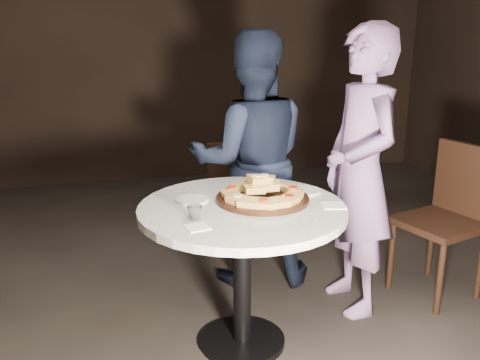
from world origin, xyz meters
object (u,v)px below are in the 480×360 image
object	(u,v)px
chair_far	(234,188)
chair_right	(451,210)
water_glass	(195,212)
diner_navy	(251,161)
diner_teal	(360,173)
serving_board	(262,199)
focaccia_pile	(262,191)
table	(242,233)

from	to	relation	value
chair_far	chair_right	xyz separation A→B (m)	(1.26, -0.97, 0.05)
water_glass	chair_far	bearing A→B (deg)	69.53
diner_navy	diner_teal	size ratio (longest dim) A/B	0.97
chair_far	chair_right	world-z (taller)	chair_right
serving_board	diner_teal	xyz separation A→B (m)	(0.68, 0.21, 0.04)
focaccia_pile	diner_navy	bearing A→B (deg)	79.89
diner_teal	diner_navy	bearing A→B (deg)	-135.06
serving_board	diner_navy	world-z (taller)	diner_navy
serving_board	chair_right	distance (m)	1.43
table	focaccia_pile	size ratio (longest dim) A/B	3.08
water_glass	focaccia_pile	bearing A→B (deg)	26.40
chair_right	diner_teal	xyz separation A→B (m)	(-0.70, -0.03, 0.31)
chair_far	table	bearing A→B (deg)	82.92
focaccia_pile	water_glass	xyz separation A→B (m)	(-0.40, -0.20, -0.02)
serving_board	water_glass	xyz separation A→B (m)	(-0.41, -0.19, 0.02)
water_glass	chair_far	size ratio (longest dim) A/B	0.08
table	water_glass	xyz separation A→B (m)	(-0.28, -0.14, 0.19)
serving_board	diner_teal	distance (m)	0.72
focaccia_pile	diner_teal	bearing A→B (deg)	16.70
diner_navy	chair_far	bearing A→B (deg)	-80.61
serving_board	focaccia_pile	xyz separation A→B (m)	(-0.00, 0.01, 0.04)
serving_board	water_glass	size ratio (longest dim) A/B	6.75
table	diner_navy	xyz separation A→B (m)	(0.26, 0.79, 0.19)
table	serving_board	world-z (taller)	serving_board
focaccia_pile	chair_right	bearing A→B (deg)	9.74
focaccia_pile	diner_teal	distance (m)	0.72
chair_far	diner_teal	distance (m)	1.21
serving_board	diner_teal	size ratio (longest dim) A/B	0.29
focaccia_pile	water_glass	size ratio (longest dim) A/B	6.10
chair_far	diner_navy	bearing A→B (deg)	94.81
focaccia_pile	diner_teal	size ratio (longest dim) A/B	0.26
water_glass	chair_far	xyz separation A→B (m)	(0.53, 1.41, -0.34)
water_glass	diner_navy	bearing A→B (deg)	60.04
chair_far	diner_navy	world-z (taller)	diner_navy
focaccia_pile	chair_right	distance (m)	1.44
focaccia_pile	chair_right	xyz separation A→B (m)	(1.38, 0.24, -0.31)
table	water_glass	distance (m)	0.36
diner_teal	chair_right	bearing A→B (deg)	90.71
table	focaccia_pile	xyz separation A→B (m)	(0.13, 0.06, 0.21)
serving_board	chair_far	distance (m)	1.26
water_glass	diner_teal	bearing A→B (deg)	20.46
table	chair_right	size ratio (longest dim) A/B	1.41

